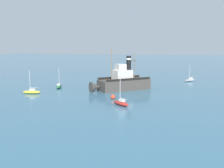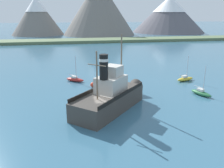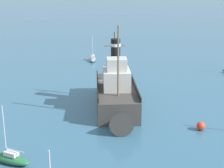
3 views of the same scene
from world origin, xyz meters
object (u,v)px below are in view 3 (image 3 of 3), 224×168
at_px(sailboat_green, 10,158).
at_px(mooring_buoy, 201,126).
at_px(old_tugboat, 116,93).
at_px(sailboat_grey, 93,59).

bearing_deg(sailboat_green, mooring_buoy, 155.50).
xyz_separation_m(old_tugboat, sailboat_grey, (-14.42, -20.19, -1.40)).
distance_m(sailboat_grey, sailboat_green, 37.35).
bearing_deg(mooring_buoy, sailboat_grey, -113.04).
height_order(old_tugboat, mooring_buoy, old_tugboat).
height_order(old_tugboat, sailboat_green, old_tugboat).
xyz_separation_m(sailboat_green, mooring_buoy, (-16.59, 7.56, 0.01)).
bearing_deg(mooring_buoy, sailboat_green, -24.50).
bearing_deg(old_tugboat, sailboat_green, 10.07).
relative_size(old_tugboat, mooring_buoy, 14.82).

